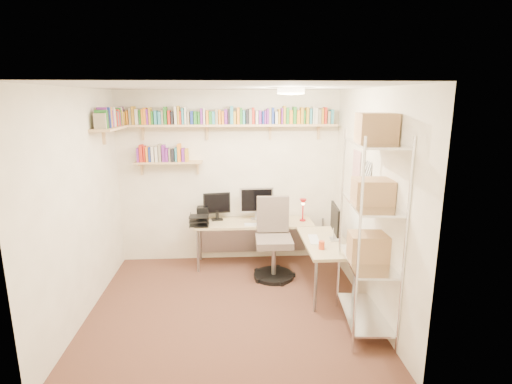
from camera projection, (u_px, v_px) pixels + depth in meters
ground at (230, 306)px, 4.69m from camera, size 3.20×3.20×0.00m
room_shell at (228, 177)px, 4.33m from camera, size 3.24×3.04×2.52m
wall_shelves at (198, 125)px, 5.46m from camera, size 3.12×1.09×0.80m
corner_desk at (264, 227)px, 5.53m from camera, size 2.01×1.70×1.13m
office_chair at (274, 244)px, 5.41m from camera, size 0.57×0.58×1.09m
wire_rack at (371, 203)px, 3.95m from camera, size 0.52×0.93×2.25m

